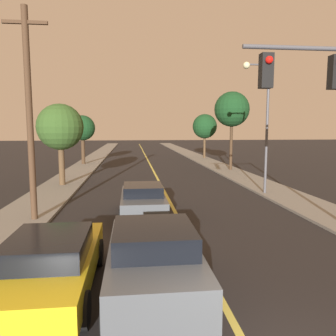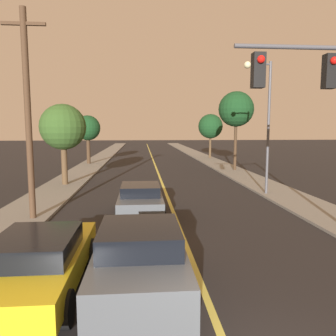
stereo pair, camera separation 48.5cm
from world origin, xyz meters
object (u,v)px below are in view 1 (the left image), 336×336
object	(u,v)px
car_outer_lane_front	(51,262)
tree_right_near	(205,126)
utility_pole_left	(29,112)
car_near_lane_second	(143,200)
tree_right_far	(232,110)
car_near_lane_front	(153,258)
tree_left_near	(60,127)
tree_left_far	(82,128)
streetlamp_right	(262,111)

from	to	relation	value
car_outer_lane_front	tree_right_near	size ratio (longest dim) A/B	0.87
utility_pole_left	tree_right_near	bearing A→B (deg)	64.06
car_near_lane_second	tree_right_far	bearing A→B (deg)	60.10
car_outer_lane_front	utility_pole_left	distance (m)	7.10
tree_right_near	tree_right_far	size ratio (longest dim) A/B	0.79
car_outer_lane_front	utility_pole_left	xyz separation A→B (m)	(-2.00, 5.84, 3.51)
car_near_lane_second	tree_right_far	distance (m)	16.59
utility_pole_left	tree_right_far	xyz separation A→B (m)	(12.17, 14.12, 0.96)
utility_pole_left	car_near_lane_front	bearing A→B (deg)	-55.71
utility_pole_left	tree_right_near	distance (m)	28.54
car_near_lane_front	car_outer_lane_front	world-z (taller)	car_near_lane_front
tree_left_near	tree_left_far	xyz separation A→B (m)	(-0.46, 12.40, -0.04)
tree_left_far	tree_right_near	world-z (taller)	tree_right_near
car_near_lane_second	tree_left_near	distance (m)	9.46
tree_left_near	tree_right_far	size ratio (longest dim) A/B	0.76
tree_right_near	car_near_lane_second	bearing A→B (deg)	-108.05
tree_right_far	streetlamp_right	bearing A→B (deg)	-98.57
car_near_lane_front	car_outer_lane_front	size ratio (longest dim) A/B	0.93
streetlamp_right	tree_left_near	distance (m)	11.88
streetlamp_right	tree_left_near	bearing A→B (deg)	160.92
car_near_lane_second	car_outer_lane_front	distance (m)	6.50
car_outer_lane_front	utility_pole_left	size ratio (longest dim) A/B	0.57
car_outer_lane_front	streetlamp_right	world-z (taller)	streetlamp_right
tree_right_near	utility_pole_left	bearing A→B (deg)	-115.94
car_near_lane_second	tree_right_far	xyz separation A→B (m)	(7.96, 13.85, 4.47)
tree_right_near	tree_right_far	xyz separation A→B (m)	(-0.31, -11.54, 1.32)
utility_pole_left	tree_left_near	xyz separation A→B (m)	(-0.54, 7.89, -0.56)
car_near_lane_second	tree_right_near	size ratio (longest dim) A/B	0.77
car_near_lane_front	tree_left_far	size ratio (longest dim) A/B	0.87
car_near_lane_front	car_near_lane_second	bearing A→B (deg)	90.00
car_near_lane_second	utility_pole_left	xyz separation A→B (m)	(-4.21, -0.27, 3.52)
car_outer_lane_front	tree_right_near	world-z (taller)	tree_right_near
car_near_lane_second	utility_pole_left	size ratio (longest dim) A/B	0.51
utility_pole_left	tree_right_far	size ratio (longest dim) A/B	1.20
tree_right_near	tree_right_far	distance (m)	11.62
tree_right_near	car_outer_lane_front	bearing A→B (deg)	-108.40
car_near_lane_front	utility_pole_left	xyz separation A→B (m)	(-4.21, 6.18, 3.39)
car_near_lane_front	tree_right_near	size ratio (longest dim) A/B	0.80
streetlamp_right	tree_right_near	distance (m)	21.73
car_outer_lane_front	tree_left_near	xyz separation A→B (m)	(-2.55, 13.74, 2.95)
tree_left_far	tree_right_near	bearing A→B (deg)	21.68
streetlamp_right	utility_pole_left	size ratio (longest dim) A/B	0.88
streetlamp_right	tree_left_far	distance (m)	20.04
tree_left_far	utility_pole_left	bearing A→B (deg)	-87.16
tree_left_far	car_near_lane_front	bearing A→B (deg)	-78.85
tree_left_near	tree_right_near	bearing A→B (deg)	53.75
car_outer_lane_front	tree_left_near	world-z (taller)	tree_left_near
tree_left_near	utility_pole_left	bearing A→B (deg)	-86.06
utility_pole_left	tree_right_near	xyz separation A→B (m)	(12.48, 25.66, -0.37)
car_near_lane_second	tree_right_far	world-z (taller)	tree_right_far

